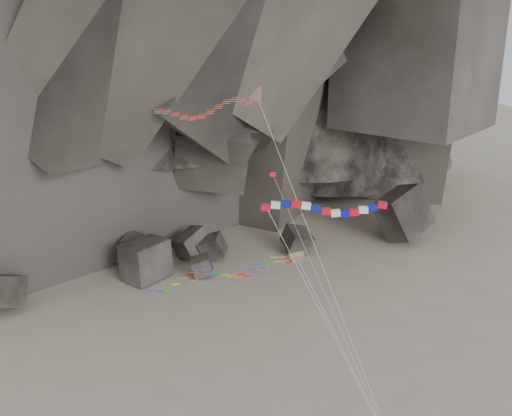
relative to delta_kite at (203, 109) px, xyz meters
name	(u,v)px	position (x,y,z in m)	size (l,w,h in m)	color
ground	(286,416)	(6.95, -1.68, -29.86)	(260.00, 260.00, 0.00)	gray
boulder_field	(280,241)	(21.31, 32.23, -27.34)	(66.90, 13.33, 9.74)	#47423F
delta_kite	(203,109)	(0.00, 0.00, 0.00)	(16.71, 12.57, 30.06)	red
banner_kite	(325,209)	(8.77, -4.40, -8.09)	(9.58, 9.84, 21.01)	red
parafoil_kite	(219,273)	(1.70, 2.02, -15.42)	(17.83, 14.23, 14.18)	#DFE70C
pennant_kite	(298,233)	(8.15, -0.84, -11.48)	(5.84, 13.94, 21.79)	red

